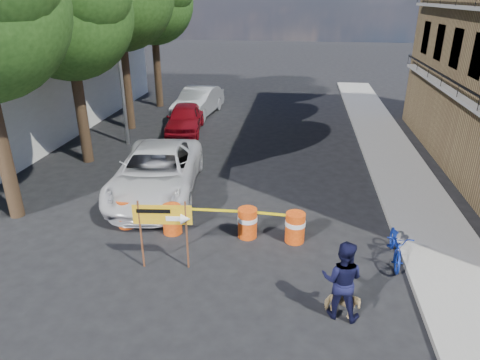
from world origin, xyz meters
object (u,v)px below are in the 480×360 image
(barrel_mid_left, at_px, (172,219))
(barrel_far_right, at_px, (295,227))
(bicycle, at_px, (398,230))
(barrel_mid_right, at_px, (247,222))
(barrel_far_left, at_px, (126,212))
(sedan_red, at_px, (185,118))
(pedestrian, at_px, (342,280))
(sedan_silver, at_px, (198,102))
(dog, at_px, (342,305))
(suv_white, at_px, (157,172))
(detour_sign, at_px, (170,220))

(barrel_mid_left, bearing_deg, barrel_far_right, 0.20)
(barrel_far_right, height_order, bicycle, bicycle)
(barrel_mid_right, distance_m, bicycle, 4.14)
(barrel_far_left, xyz_separation_m, barrel_mid_right, (3.74, -0.11, 0.00))
(sedan_red, bearing_deg, pedestrian, -69.34)
(pedestrian, bearing_deg, barrel_mid_left, -20.54)
(barrel_mid_left, xyz_separation_m, pedestrian, (4.68, -2.98, 0.46))
(barrel_far_right, xyz_separation_m, bicycle, (2.68, -0.59, 0.45))
(barrel_mid_left, xyz_separation_m, sedan_silver, (-2.31, 13.44, 0.34))
(sedan_red, bearing_deg, barrel_mid_left, -84.68)
(barrel_far_right, height_order, dog, barrel_far_right)
(barrel_mid_right, bearing_deg, pedestrian, -51.61)
(barrel_mid_left, height_order, barrel_far_right, same)
(barrel_mid_right, bearing_deg, barrel_far_left, 178.28)
(barrel_far_left, relative_size, dog, 1.14)
(sedan_silver, bearing_deg, suv_white, -77.85)
(bicycle, distance_m, sedan_red, 13.70)
(barrel_far_left, xyz_separation_m, dog, (6.22, -3.25, -0.14))
(barrel_far_right, height_order, pedestrian, pedestrian)
(suv_white, bearing_deg, barrel_far_left, -102.14)
(barrel_mid_right, bearing_deg, bicycle, -9.31)
(pedestrian, xyz_separation_m, suv_white, (-5.97, 5.57, -0.10))
(bicycle, bearing_deg, barrel_far_left, 178.75)
(barrel_far_right, height_order, detour_sign, detour_sign)
(barrel_mid_left, xyz_separation_m, detour_sign, (0.52, -1.73, 0.94))
(dog, bearing_deg, sedan_silver, 37.43)
(barrel_far_left, height_order, sedan_silver, sedan_silver)
(barrel_far_left, height_order, barrel_mid_right, same)
(barrel_far_left, relative_size, barrel_mid_left, 1.00)
(barrel_far_right, bearing_deg, sedan_red, 120.19)
(bicycle, bearing_deg, barrel_mid_right, 175.14)
(pedestrian, bearing_deg, dog, 137.75)
(detour_sign, bearing_deg, suv_white, 106.86)
(dog, bearing_deg, barrel_mid_right, 52.65)
(bicycle, bearing_deg, barrel_mid_left, 179.21)
(pedestrian, bearing_deg, sedan_silver, -55.02)
(barrel_far_right, bearing_deg, bicycle, -12.44)
(barrel_far_left, xyz_separation_m, sedan_silver, (-0.81, 13.24, 0.34))
(pedestrian, bearing_deg, bicycle, -112.39)
(detour_sign, distance_m, suv_white, 4.73)
(barrel_mid_left, bearing_deg, pedestrian, -32.48)
(barrel_far_left, xyz_separation_m, detour_sign, (2.02, -1.93, 0.94))
(barrel_mid_left, distance_m, sedan_red, 10.37)
(barrel_mid_left, xyz_separation_m, sedan_red, (-2.25, 10.12, 0.25))
(barrel_far_left, height_order, dog, barrel_far_left)
(barrel_far_right, xyz_separation_m, sedan_red, (-5.88, 10.11, 0.25))
(bicycle, distance_m, sedan_silver, 16.46)
(sedan_silver, bearing_deg, bicycle, -51.62)
(pedestrian, distance_m, bicycle, 2.90)
(barrel_far_left, relative_size, bicycle, 0.49)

